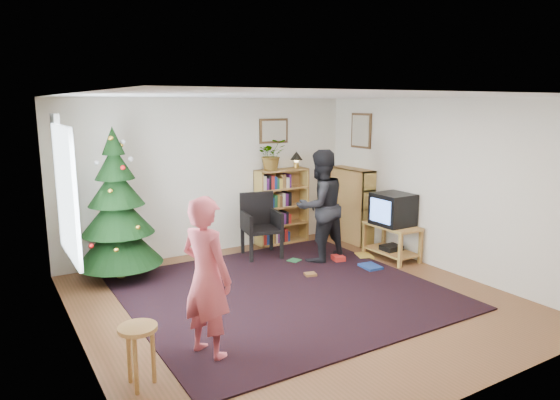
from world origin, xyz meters
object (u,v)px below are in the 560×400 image
stool (138,340)px  armchair (258,222)px  bookshelf_right (351,204)px  picture_back (274,131)px  table_lamp (296,157)px  person_by_chair (320,206)px  potted_plant (272,154)px  christmas_tree (118,217)px  crt_tv (393,209)px  bookshelf_back (282,205)px  tv_stand (392,239)px  picture_right (361,131)px  person_standing (207,278)px

stool → armchair: bearing=46.0°
bookshelf_right → picture_back: bearing=60.9°
armchair → table_lamp: 1.47m
armchair → person_by_chair: person_by_chair is taller
picture_back → potted_plant: picture_back is taller
christmas_tree → table_lamp: (3.20, 0.43, 0.61)m
armchair → crt_tv: bearing=-24.6°
crt_tv → potted_plant: (-1.19, 1.70, 0.77)m
bookshelf_right → armchair: bearing=87.9°
bookshelf_back → potted_plant: (-0.20, 0.00, 0.90)m
bookshelf_back → tv_stand: bookshelf_back is taller
christmas_tree → tv_stand: christmas_tree is taller
tv_stand → potted_plant: (-1.19, 1.70, 1.24)m
bookshelf_back → picture_right: bearing=-25.4°
person_standing → table_lamp: (3.01, 3.06, 0.71)m
christmas_tree → bookshelf_back: size_ratio=1.63×
tv_stand → person_standing: 3.96m
crt_tv → armchair: size_ratio=0.56×
christmas_tree → person_by_chair: 2.96m
picture_right → crt_tv: 1.62m
bookshelf_back → potted_plant: potted_plant is taller
armchair → bookshelf_right: bearing=9.2°
stool → picture_back: bearing=45.4°
bookshelf_back → crt_tv: bearing=-59.8°
bookshelf_back → tv_stand: size_ratio=1.49×
picture_back → picture_right: (1.33, -0.73, 0.00)m
picture_right → christmas_tree: bearing=177.7°
picture_back → stool: picture_back is taller
tv_stand → armchair: size_ratio=0.86×
person_by_chair → potted_plant: (-0.16, 1.19, 0.70)m
picture_back → potted_plant: bearing=-131.5°
tv_stand → person_by_chair: 1.27m
picture_right → tv_stand: 1.98m
bookshelf_back → potted_plant: size_ratio=2.46×
picture_right → bookshelf_back: (-1.24, 0.59, -1.29)m
person_by_chair → bookshelf_right: bearing=-153.0°
picture_right → person_by_chair: size_ratio=0.35×
armchair → picture_right: bearing=7.5°
bookshelf_right → tv_stand: bookshelf_right is taller
tv_stand → stool: stool is taller
stool → bookshelf_back: bearing=43.6°
person_standing → potted_plant: 4.03m
christmas_tree → crt_tv: 4.09m
bookshelf_back → armchair: bearing=-147.5°
crt_tv → person_by_chair: person_by_chair is taller
table_lamp → potted_plant: bearing=180.0°
potted_plant → christmas_tree: bearing=-171.0°
armchair → potted_plant: (0.52, 0.46, 1.02)m
picture_back → armchair: size_ratio=0.54×
christmas_tree → table_lamp: bearing=7.6°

